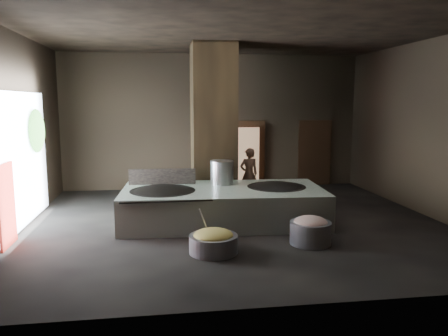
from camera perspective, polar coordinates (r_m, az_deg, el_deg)
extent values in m
cube|color=black|center=(10.80, 1.47, -7.33)|extent=(10.00, 9.00, 0.10)
cube|color=black|center=(10.51, 1.58, 17.55)|extent=(10.00, 9.00, 0.10)
cube|color=black|center=(14.90, -1.46, 6.04)|extent=(10.00, 0.10, 4.50)
cube|color=black|center=(5.99, 8.94, 2.13)|extent=(10.00, 0.10, 4.50)
cube|color=black|center=(10.77, -26.08, 4.19)|extent=(0.10, 9.00, 4.50)
cube|color=black|center=(12.31, 25.45, 4.68)|extent=(0.10, 9.00, 4.50)
cube|color=black|center=(12.24, -1.38, 5.49)|extent=(1.20, 1.20, 4.50)
cube|color=#B7C6B2|center=(10.68, -0.14, -4.90)|extent=(4.97, 2.60, 0.84)
cube|color=black|center=(10.59, -0.14, -2.83)|extent=(4.73, 2.27, 0.03)
ellipsoid|color=black|center=(10.46, -8.01, -3.43)|extent=(1.53, 1.53, 0.42)
cylinder|color=black|center=(10.44, -8.01, -3.05)|extent=(1.56, 1.56, 0.05)
ellipsoid|color=black|center=(10.92, 6.86, -2.89)|extent=(1.42, 1.42, 0.40)
cylinder|color=black|center=(10.91, 6.86, -2.53)|extent=(1.45, 1.45, 0.05)
cylinder|color=#B0B4B8|center=(11.08, -0.29, -0.66)|extent=(0.59, 0.59, 0.63)
cube|color=black|center=(11.19, -8.06, -1.18)|extent=(1.68, 0.16, 0.42)
imported|color=#8D5F48|center=(13.04, 3.27, -0.82)|extent=(0.63, 0.46, 1.57)
cylinder|color=slate|center=(8.64, -1.39, -9.88)|extent=(1.19, 1.19, 0.35)
ellipsoid|color=#8FAB52|center=(8.59, -1.39, -8.77)|extent=(0.78, 0.78, 0.24)
cylinder|color=#B0B4B8|center=(8.66, -2.51, -7.25)|extent=(0.27, 0.30, 0.68)
cylinder|color=slate|center=(9.32, 11.21, -8.30)|extent=(0.96, 0.96, 0.47)
ellipsoid|color=#AF7469|center=(9.26, 11.25, -7.01)|extent=(0.70, 0.70, 0.27)
cube|color=black|center=(15.09, 3.13, 1.68)|extent=(1.18, 0.08, 2.38)
cube|color=#8C6647|center=(14.83, 2.96, 1.37)|extent=(0.87, 0.04, 2.05)
cube|color=black|center=(15.74, 11.73, 1.80)|extent=(1.18, 0.08, 2.38)
cube|color=#8C6647|center=(15.97, 11.89, 1.71)|extent=(0.79, 0.04, 1.86)
cube|color=white|center=(10.99, -25.05, 0.92)|extent=(0.04, 4.20, 3.10)
cube|color=maroon|center=(9.87, -26.53, -4.39)|extent=(0.05, 0.90, 1.70)
ellipsoid|color=#194714|center=(11.96, -23.27, 4.48)|extent=(0.28, 1.10, 1.10)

